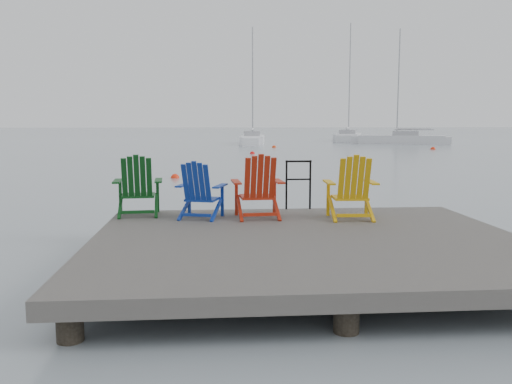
{
  "coord_description": "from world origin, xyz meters",
  "views": [
    {
      "loc": [
        -1.32,
        -7.31,
        2.09
      ],
      "look_at": [
        -0.55,
        2.25,
        0.85
      ],
      "focal_mm": 38.0,
      "sensor_mm": 36.0,
      "label": 1
    }
  ],
  "objects": [
    {
      "name": "sailboat_mid",
      "position": [
        13.94,
        52.71,
        0.35
      ],
      "size": [
        5.4,
        10.01,
        13.24
      ],
      "rotation": [
        0.0,
        0.0,
        -0.31
      ],
      "color": "silver",
      "rests_on": "ground"
    },
    {
      "name": "buoy_b",
      "position": [
        1.33,
        28.4,
        0.0
      ],
      "size": [
        0.33,
        0.33,
        0.33
      ],
      "primitive_type": "sphere",
      "color": "red",
      "rests_on": "ground"
    },
    {
      "name": "buoy_d",
      "position": [
        3.79,
        37.2,
        0.0
      ],
      "size": [
        0.35,
        0.35,
        0.35
      ],
      "primitive_type": "sphere",
      "color": "red",
      "rests_on": "ground"
    },
    {
      "name": "buoy_a",
      "position": [
        -2.72,
        13.09,
        0.0
      ],
      "size": [
        0.32,
        0.32,
        0.32
      ],
      "primitive_type": "sphere",
      "color": "red",
      "rests_on": "ground"
    },
    {
      "name": "ground",
      "position": [
        0.0,
        0.0,
        0.0
      ],
      "size": [
        400.0,
        400.0,
        0.0
      ],
      "primitive_type": "plane",
      "color": "slate",
      "rests_on": "ground"
    },
    {
      "name": "chair_yellow",
      "position": [
        0.95,
        1.34,
        1.03
      ],
      "size": [
        0.87,
        0.81,
        1.05
      ],
      "rotation": [
        0.0,
        0.0,
        -0.06
      ],
      "color": "#CE970B",
      "rests_on": "dock"
    },
    {
      "name": "sailboat_near",
      "position": [
        2.55,
        44.45,
        0.36
      ],
      "size": [
        3.02,
        8.32,
        11.26
      ],
      "rotation": [
        0.0,
        0.0,
        -0.11
      ],
      "color": "white",
      "rests_on": "ground"
    },
    {
      "name": "handrail",
      "position": [
        0.25,
        2.45,
        1.04
      ],
      "size": [
        0.48,
        0.04,
        0.9
      ],
      "color": "black",
      "rests_on": "dock"
    },
    {
      "name": "chair_green",
      "position": [
        -2.59,
        1.97,
        1.02
      ],
      "size": [
        0.86,
        0.81,
        1.03
      ],
      "rotation": [
        0.0,
        0.0,
        0.08
      ],
      "color": "#0A3B12",
      "rests_on": "dock"
    },
    {
      "name": "chair_blue",
      "position": [
        -1.53,
        1.61,
        0.97
      ],
      "size": [
        0.88,
        0.84,
        0.94
      ],
      "rotation": [
        0.0,
        0.0,
        -0.29
      ],
      "color": "navy",
      "rests_on": "dock"
    },
    {
      "name": "dock",
      "position": [
        0.0,
        0.0,
        0.35
      ],
      "size": [
        6.0,
        5.0,
        1.4
      ],
      "color": "#2B2826",
      "rests_on": "ground"
    },
    {
      "name": "buoy_c",
      "position": [
        15.61,
        33.08,
        0.0
      ],
      "size": [
        0.39,
        0.39,
        0.39
      ],
      "primitive_type": "sphere",
      "color": "red",
      "rests_on": "ground"
    },
    {
      "name": "chair_red",
      "position": [
        -0.57,
        1.55,
        1.03
      ],
      "size": [
        0.87,
        0.81,
        1.05
      ],
      "rotation": [
        0.0,
        0.0,
        0.06
      ],
      "color": "#A11F0B",
      "rests_on": "dock"
    },
    {
      "name": "sailboat_far",
      "position": [
        16.98,
        44.0,
        0.36
      ],
      "size": [
        8.28,
        4.64,
        11.16
      ],
      "rotation": [
        0.0,
        0.0,
        1.23
      ],
      "color": "silver",
      "rests_on": "ground"
    }
  ]
}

